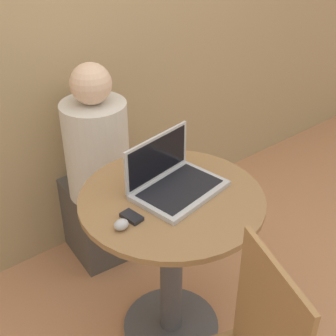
% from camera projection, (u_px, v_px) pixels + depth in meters
% --- Properties ---
extents(ground_plane, '(12.00, 12.00, 0.00)m').
position_uv_depth(ground_plane, '(171.00, 326.00, 2.27)').
color(ground_plane, tan).
extents(back_wall, '(7.00, 0.05, 2.60)m').
position_uv_depth(back_wall, '(50.00, 17.00, 2.17)').
color(back_wall, tan).
rests_on(back_wall, ground_plane).
extents(round_table, '(0.75, 0.75, 0.77)m').
position_uv_depth(round_table, '(171.00, 243.00, 1.99)').
color(round_table, '#4C4C51').
rests_on(round_table, ground_plane).
extents(laptop, '(0.39, 0.31, 0.21)m').
position_uv_depth(laptop, '(173.00, 180.00, 1.88)').
color(laptop, '#B7B7BC').
rests_on(laptop, round_table).
extents(cell_phone, '(0.06, 0.09, 0.02)m').
position_uv_depth(cell_phone, '(132.00, 217.00, 1.73)').
color(cell_phone, black).
rests_on(cell_phone, round_table).
extents(computer_mouse, '(0.06, 0.05, 0.04)m').
position_uv_depth(computer_mouse, '(121.00, 225.00, 1.68)').
color(computer_mouse, '#B2B2B7').
rests_on(computer_mouse, round_table).
extents(person_seated, '(0.35, 0.51, 1.15)m').
position_uv_depth(person_seated, '(95.00, 181.00, 2.48)').
color(person_seated, '#4C4742').
rests_on(person_seated, ground_plane).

